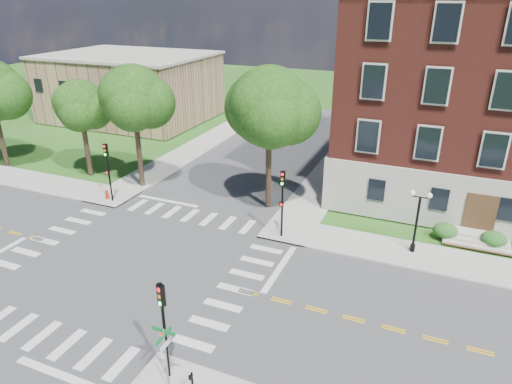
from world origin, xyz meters
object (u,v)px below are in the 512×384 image
at_px(traffic_signal_nw, 108,165).
at_px(push_button_post, 192,383).
at_px(traffic_signal_ne, 282,196).
at_px(twin_lamp_west, 417,218).
at_px(street_sign_pole, 165,347).
at_px(fire_hydrant, 107,194).
at_px(traffic_signal_se, 163,320).

height_order(traffic_signal_nw, push_button_post, traffic_signal_nw).
bearing_deg(traffic_signal_ne, traffic_signal_nw, 179.00).
bearing_deg(push_button_post, twin_lamp_west, 64.85).
height_order(traffic_signal_ne, street_sign_pole, traffic_signal_ne).
distance_m(street_sign_pole, fire_hydrant, 21.34).
bearing_deg(push_button_post, traffic_signal_nw, 137.46).
xyz_separation_m(twin_lamp_west, push_button_post, (-7.36, -15.68, -1.73)).
bearing_deg(traffic_signal_se, traffic_signal_nw, 135.63).
height_order(traffic_signal_se, push_button_post, traffic_signal_se).
bearing_deg(street_sign_pole, fire_hydrant, 136.14).
distance_m(traffic_signal_ne, traffic_signal_nw, 14.64).
bearing_deg(fire_hydrant, push_button_post, -41.75).
relative_size(traffic_signal_ne, push_button_post, 4.00).
xyz_separation_m(traffic_signal_se, traffic_signal_nw, (-14.34, 14.02, 0.00)).
xyz_separation_m(traffic_signal_se, street_sign_pole, (0.33, -0.51, -0.88)).
xyz_separation_m(traffic_signal_ne, twin_lamp_west, (8.55, 1.41, -0.66)).
relative_size(traffic_signal_ne, fire_hydrant, 6.40).
distance_m(traffic_signal_nw, fire_hydrant, 2.81).
xyz_separation_m(traffic_signal_se, traffic_signal_ne, (0.30, 13.77, 0.00)).
relative_size(traffic_signal_nw, push_button_post, 4.00).
relative_size(traffic_signal_se, push_button_post, 4.00).
bearing_deg(traffic_signal_se, fire_hydrant, 136.53).
bearing_deg(traffic_signal_nw, twin_lamp_west, 2.84).
xyz_separation_m(traffic_signal_se, twin_lamp_west, (8.86, 15.18, -0.66)).
relative_size(twin_lamp_west, push_button_post, 3.53).
bearing_deg(twin_lamp_west, traffic_signal_se, -120.27).
height_order(traffic_signal_se, street_sign_pole, traffic_signal_se).
distance_m(twin_lamp_west, fire_hydrant, 23.96).
distance_m(traffic_signal_nw, twin_lamp_west, 23.23).
bearing_deg(fire_hydrant, traffic_signal_nw, -16.33).
xyz_separation_m(traffic_signal_nw, fire_hydrant, (-0.66, 0.19, -2.72)).
height_order(traffic_signal_ne, push_button_post, traffic_signal_ne).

